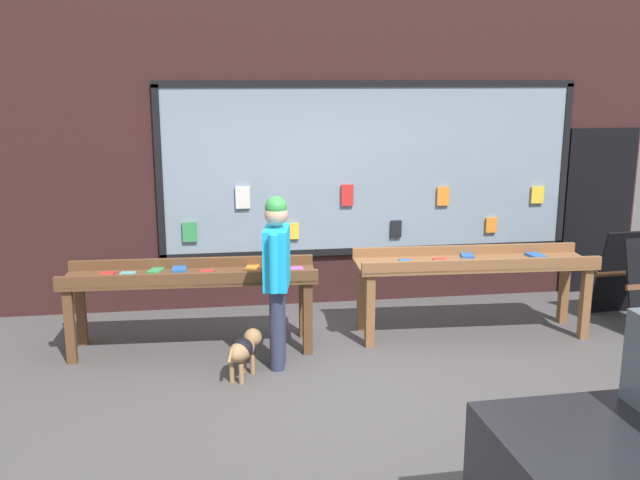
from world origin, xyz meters
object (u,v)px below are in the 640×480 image
Objects in this scene: display_table_left at (191,282)px; sandwich_board_sign at (636,279)px; display_table_right at (473,269)px; small_dog at (244,348)px; person_browsing at (277,269)px.

display_table_left is 4.89m from sandwich_board_sign.
display_table_left is at bearing 179.94° from display_table_right.
display_table_right reaches higher than display_table_left.
display_table_right reaches higher than small_dog.
small_dog is at bearing 130.79° from person_browsing.
person_browsing is at bearing -175.85° from sandwich_board_sign.
small_dog is at bearing -57.64° from display_table_left.
sandwich_board_sign is at bearing -71.03° from person_browsing.
display_table_left is 1.00m from small_dog.
small_dog is (-0.33, -0.20, -0.69)m from person_browsing.
display_table_right is 2.23m from person_browsing.
person_browsing is at bearing -30.81° from small_dog.
sandwich_board_sign reaches higher than display_table_right.
small_dog is 4.48m from sandwich_board_sign.
display_table_right is (2.96, -0.00, 0.02)m from display_table_left.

